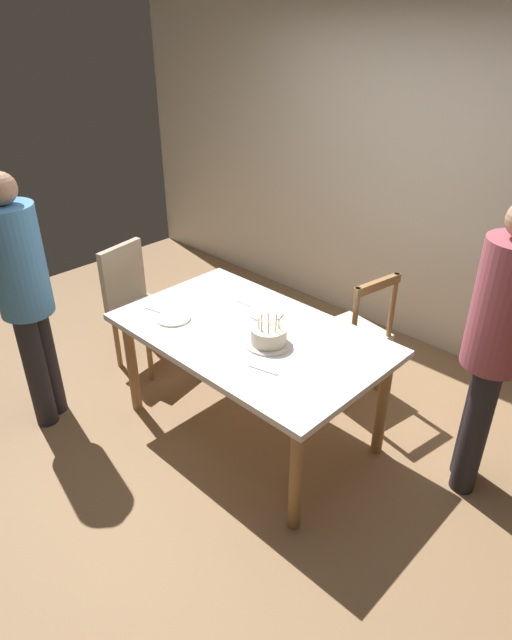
% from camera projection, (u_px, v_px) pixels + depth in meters
% --- Properties ---
extents(ground, '(6.40, 6.40, 0.00)m').
position_uv_depth(ground, '(251.00, 428.00, 3.68)').
color(ground, '#93704C').
extents(back_wall, '(6.40, 0.10, 2.60)m').
position_uv_depth(back_wall, '(419.00, 182.00, 4.19)').
color(back_wall, silver).
rests_on(back_wall, ground).
extents(dining_table, '(1.65, 1.01, 0.76)m').
position_uv_depth(dining_table, '(250.00, 343.00, 3.35)').
color(dining_table, white).
rests_on(dining_table, ground).
extents(birthday_cake, '(0.28, 0.28, 0.17)m').
position_uv_depth(birthday_cake, '(269.00, 336.00, 3.16)').
color(birthday_cake, silver).
rests_on(birthday_cake, dining_table).
extents(plate_near_celebrant, '(0.22, 0.22, 0.01)m').
position_uv_depth(plate_near_celebrant, '(174.00, 318.00, 3.44)').
color(plate_near_celebrant, silver).
rests_on(plate_near_celebrant, dining_table).
extents(plate_far_side, '(0.22, 0.22, 0.01)m').
position_uv_depth(plate_far_side, '(266.00, 313.00, 3.49)').
color(plate_far_side, silver).
rests_on(plate_far_side, dining_table).
extents(fork_near_celebrant, '(0.18, 0.06, 0.01)m').
position_uv_depth(fork_near_celebrant, '(156.00, 311.00, 3.52)').
color(fork_near_celebrant, silver).
rests_on(fork_near_celebrant, dining_table).
extents(fork_far_side, '(0.18, 0.02, 0.01)m').
position_uv_depth(fork_far_side, '(248.00, 305.00, 3.59)').
color(fork_far_side, silver).
rests_on(fork_far_side, dining_table).
extents(fork_near_guest, '(0.18, 0.06, 0.01)m').
position_uv_depth(fork_near_guest, '(263.00, 370.00, 2.95)').
color(fork_near_guest, silver).
rests_on(fork_near_guest, dining_table).
extents(chair_spindle_back, '(0.51, 0.51, 0.95)m').
position_uv_depth(chair_spindle_back, '(352.00, 335.00, 3.84)').
color(chair_spindle_back, beige).
rests_on(chair_spindle_back, ground).
extents(chair_upholstered, '(0.51, 0.51, 0.95)m').
position_uv_depth(chair_upholstered, '(136.00, 300.00, 4.15)').
color(chair_upholstered, tan).
rests_on(chair_upholstered, ground).
extents(person_celebrant, '(0.32, 0.32, 1.69)m').
position_uv_depth(person_celebrant, '(24.00, 291.00, 3.32)').
color(person_celebrant, '#262328').
rests_on(person_celebrant, ground).
extents(person_guest, '(0.32, 0.32, 1.72)m').
position_uv_depth(person_guest, '(497.00, 339.00, 2.80)').
color(person_guest, '#262328').
rests_on(person_guest, ground).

